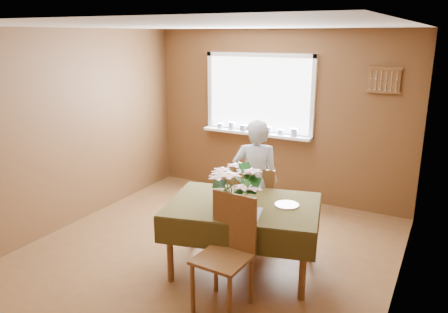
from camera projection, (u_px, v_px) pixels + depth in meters
The scene contains 15 objects.
floor at pixel (201, 258), 4.89m from camera, with size 4.50×4.50×0.00m, color brown.
ceiling at pixel (197, 26), 4.21m from camera, with size 4.50×4.50×0.00m, color white.
wall_back at pixel (278, 116), 6.46m from camera, with size 4.00×4.00×0.00m, color brown.
wall_front at pixel (7, 235), 2.64m from camera, with size 4.00×4.00×0.00m, color brown.
wall_left at pixel (62, 131), 5.45m from camera, with size 4.50×4.50×0.00m, color brown.
wall_right at pixel (404, 180), 3.65m from camera, with size 4.50×4.50×0.00m, color brown.
window_assembly at pixel (258, 109), 6.53m from camera, with size 1.72×0.20×1.22m.
spoon_rack at pixel (384, 80), 5.62m from camera, with size 0.44×0.05×0.33m.
dining_table at pixel (243, 212), 4.50m from camera, with size 1.74×1.38×0.75m.
chair_far at pixel (260, 199), 5.26m from camera, with size 0.44×0.44×0.92m.
chair_near at pixel (227, 248), 3.94m from camera, with size 0.48×0.48×1.05m.
seated_woman at pixel (255, 182), 5.14m from camera, with size 0.55×0.36×1.50m, color white.
flower_bouquet at pixel (234, 183), 4.18m from camera, with size 0.54×0.54×0.46m.
side_plate at pixel (287, 205), 4.42m from camera, with size 0.24×0.24×0.01m, color white.
table_knife at pixel (255, 214), 4.20m from camera, with size 0.02×0.22×0.00m, color silver.
Camera 1 is at (2.29, -3.76, 2.43)m, focal length 35.00 mm.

